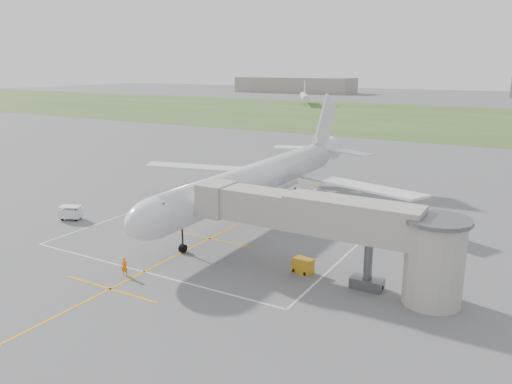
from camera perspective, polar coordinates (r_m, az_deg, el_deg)
The scene contains 11 objects.
ground at distance 60.64m, azimuth 0.14°, elevation -2.61°, with size 700.00×700.00×0.00m, color #575759.
grass_strip at distance 183.49m, azimuth 20.98°, elevation 7.81°, with size 700.00×120.00×0.02m, color #385B27.
apron_markings at distance 55.90m, azimuth -2.83°, elevation -4.10°, with size 28.20×60.00×0.01m.
airliner at distance 60.15m, azimuth 0.50°, elevation 1.58°, with size 38.93×46.75×13.52m.
jet_bridge at distance 41.18m, azimuth 9.85°, elevation -4.14°, with size 23.40×5.00×7.20m.
gpu_unit at distance 44.20m, azimuth 5.39°, elevation -8.37°, with size 1.89×1.49×1.28m.
baggage_cart at distance 62.43m, azimuth -20.41°, elevation -2.23°, with size 2.72×2.20×1.64m.
ramp_worker_nose at distance 44.79m, azimuth -14.80°, elevation -8.25°, with size 0.59×0.38×1.61m, color orange.
ramp_worker_wing at distance 65.00m, azimuth -2.04°, elevation -0.60°, with size 0.91×0.71×1.87m, color #ED3707.
distant_hangars at distance 318.98m, azimuth 22.26°, elevation 10.97°, with size 345.00×49.00×12.00m.
distant_aircraft at distance 220.34m, azimuth 25.14°, elevation 9.27°, with size 173.15×38.77×8.85m.
Camera 1 is at (28.86, -50.35, 17.57)m, focal length 35.00 mm.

